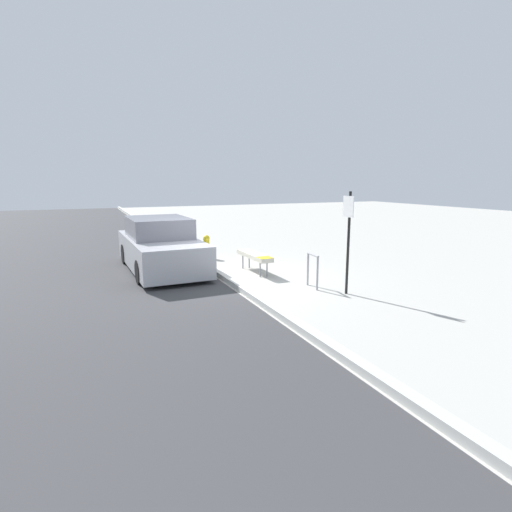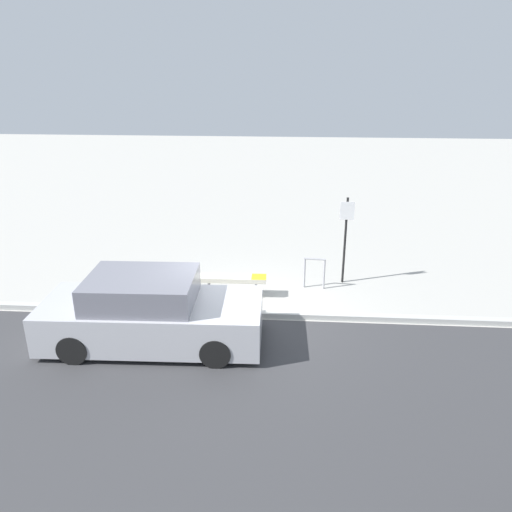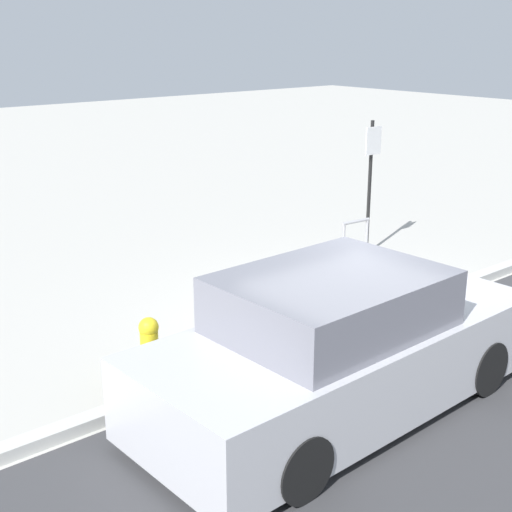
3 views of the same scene
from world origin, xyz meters
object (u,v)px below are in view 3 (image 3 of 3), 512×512
object	(u,v)px
bench	(288,278)
sign_post	(371,175)
bike_rack	(355,239)
fire_hydrant	(150,348)
parked_car_near	(339,348)

from	to	relation	value
bench	sign_post	distance (m)	3.12
bike_rack	fire_hydrant	world-z (taller)	bike_rack
fire_hydrant	sign_post	bearing A→B (deg)	17.03
sign_post	fire_hydrant	distance (m)	5.72
parked_car_near	sign_post	bearing A→B (deg)	37.08
bike_rack	parked_car_near	size ratio (longest dim) A/B	0.18
bench	bike_rack	world-z (taller)	bike_rack
fire_hydrant	bench	bearing A→B (deg)	13.19
bench	sign_post	size ratio (longest dim) A/B	0.73
bench	bike_rack	size ratio (longest dim) A/B	2.03
sign_post	parked_car_near	distance (m)	5.44
bench	bike_rack	distance (m)	2.12
bike_rack	sign_post	world-z (taller)	sign_post
sign_post	bike_rack	bearing A→B (deg)	-151.80
bench	fire_hydrant	world-z (taller)	fire_hydrant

